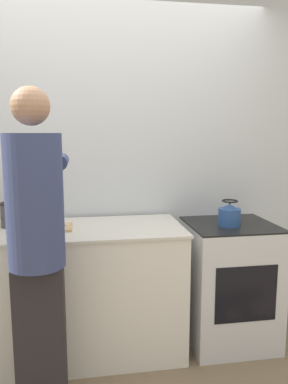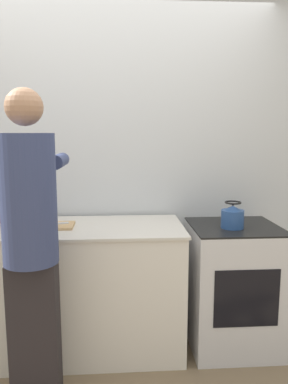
% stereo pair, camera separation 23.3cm
% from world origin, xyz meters
% --- Properties ---
extents(ground_plane, '(12.00, 12.00, 0.00)m').
position_xyz_m(ground_plane, '(0.00, 0.00, 0.00)').
color(ground_plane, '#7A664C').
extents(wall_back, '(8.00, 0.05, 2.60)m').
position_xyz_m(wall_back, '(0.00, 0.70, 1.30)').
color(wall_back, silver).
rests_on(wall_back, ground_plane).
extents(counter, '(1.73, 0.66, 0.90)m').
position_xyz_m(counter, '(-0.35, 0.32, 0.45)').
color(counter, silver).
rests_on(counter, ground_plane).
extents(oven, '(0.61, 0.59, 0.89)m').
position_xyz_m(oven, '(0.89, 0.29, 0.45)').
color(oven, silver).
rests_on(oven, ground_plane).
extents(person, '(0.33, 0.58, 1.77)m').
position_xyz_m(person, '(-0.41, -0.21, 0.97)').
color(person, black).
rests_on(person, ground_plane).
extents(cutting_board, '(0.31, 0.21, 0.02)m').
position_xyz_m(cutting_board, '(-0.39, 0.31, 0.91)').
color(cutting_board, tan).
rests_on(cutting_board, counter).
extents(knife, '(0.22, 0.08, 0.01)m').
position_xyz_m(knife, '(-0.39, 0.32, 0.92)').
color(knife, silver).
rests_on(knife, cutting_board).
extents(kettle, '(0.16, 0.16, 0.18)m').
position_xyz_m(kettle, '(0.85, 0.23, 0.97)').
color(kettle, '#284C8C').
rests_on(kettle, oven).
extents(canister_jar, '(0.14, 0.14, 0.17)m').
position_xyz_m(canister_jar, '(-0.65, 0.43, 0.99)').
color(canister_jar, '#4C4C51').
rests_on(canister_jar, counter).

